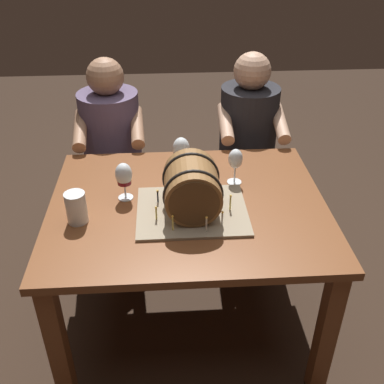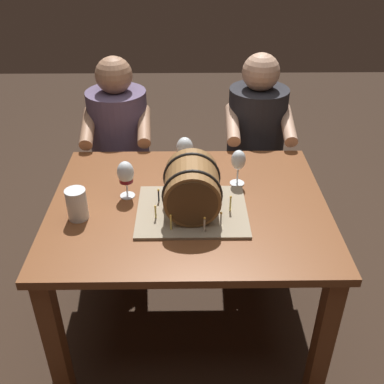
{
  "view_description": "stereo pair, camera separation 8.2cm",
  "coord_description": "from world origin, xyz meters",
  "views": [
    {
      "loc": [
        -0.09,
        -1.63,
        1.83
      ],
      "look_at": [
        0.01,
        -0.07,
        0.82
      ],
      "focal_mm": 42.63,
      "sensor_mm": 36.0,
      "label": 1
    },
    {
      "loc": [
        -0.01,
        -1.63,
        1.83
      ],
      "look_at": [
        0.01,
        -0.07,
        0.82
      ],
      "focal_mm": 42.63,
      "sensor_mm": 36.0,
      "label": 2
    }
  ],
  "objects": [
    {
      "name": "beer_pint",
      "position": [
        -0.45,
        -0.1,
        0.78
      ],
      "size": [
        0.08,
        0.08,
        0.13
      ],
      "color": "white",
      "rests_on": "dining_table"
    },
    {
      "name": "ground_plane",
      "position": [
        0.0,
        0.0,
        0.0
      ],
      "size": [
        8.0,
        8.0,
        0.0
      ],
      "primitive_type": "plane",
      "color": "#332319"
    },
    {
      "name": "dining_table",
      "position": [
        0.0,
        0.0,
        0.62
      ],
      "size": [
        1.19,
        0.96,
        0.72
      ],
      "color": "brown",
      "rests_on": "ground"
    },
    {
      "name": "person_seated_right",
      "position": [
        0.4,
        0.77,
        0.53
      ],
      "size": [
        0.38,
        0.46,
        1.15
      ],
      "color": "black",
      "rests_on": "ground"
    },
    {
      "name": "person_seated_left",
      "position": [
        -0.4,
        0.77,
        0.52
      ],
      "size": [
        0.39,
        0.48,
        1.14
      ],
      "color": "#372D40",
      "rests_on": "ground"
    },
    {
      "name": "wine_glass_amber",
      "position": [
        -0.02,
        0.25,
        0.85
      ],
      "size": [
        0.08,
        0.08,
        0.19
      ],
      "color": "white",
      "rests_on": "dining_table"
    },
    {
      "name": "barrel_cake",
      "position": [
        0.01,
        -0.07,
        0.83
      ],
      "size": [
        0.46,
        0.38,
        0.25
      ],
      "color": "gray",
      "rests_on": "dining_table"
    },
    {
      "name": "wine_glass_red",
      "position": [
        -0.27,
        0.06,
        0.84
      ],
      "size": [
        0.07,
        0.07,
        0.17
      ],
      "color": "white",
      "rests_on": "dining_table"
    },
    {
      "name": "wine_glass_empty",
      "position": [
        0.22,
        0.16,
        0.84
      ],
      "size": [
        0.07,
        0.07,
        0.17
      ],
      "color": "white",
      "rests_on": "dining_table"
    }
  ]
}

